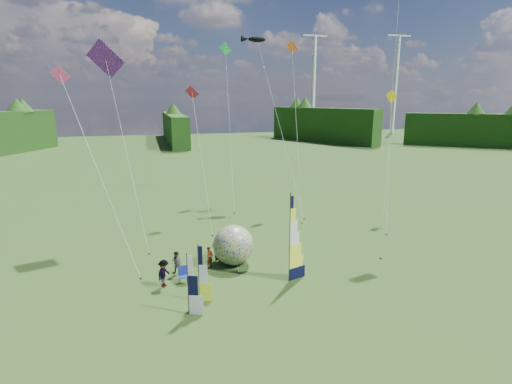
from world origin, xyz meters
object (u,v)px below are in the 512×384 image
object	(u,v)px
side_banner_far	(188,285)
camp_chair	(183,275)
kite_whale	(279,117)
feather_banner_main	(290,240)
bol_inflatable	(233,245)
spectator_a	(210,257)
spectator_b	(177,263)
spectator_c	(164,273)
side_banner_left	(199,274)
spectator_d	(218,248)

from	to	relation	value
side_banner_far	camp_chair	world-z (taller)	side_banner_far
kite_whale	feather_banner_main	bearing A→B (deg)	-120.91
bol_inflatable	spectator_a	bearing A→B (deg)	-172.30
bol_inflatable	spectator_a	size ratio (longest dim) A/B	1.85
feather_banner_main	side_banner_far	size ratio (longest dim) A/B	1.64
spectator_a	spectator_b	distance (m)	2.25
feather_banner_main	spectator_c	distance (m)	7.92
side_banner_far	bol_inflatable	world-z (taller)	side_banner_far
side_banner_left	camp_chair	bearing A→B (deg)	125.79
spectator_a	feather_banner_main	bearing A→B (deg)	-76.35
feather_banner_main	spectator_d	world-z (taller)	feather_banner_main
camp_chair	kite_whale	xyz separation A→B (m)	(11.48, 15.79, 8.85)
spectator_b	camp_chair	size ratio (longest dim) A/B	1.45
side_banner_left	bol_inflatable	world-z (taller)	side_banner_left
feather_banner_main	side_banner_left	distance (m)	5.95
bol_inflatable	kite_whale	world-z (taller)	kite_whale
spectator_a	spectator_d	bearing A→B (deg)	15.29
feather_banner_main	spectator_c	bearing A→B (deg)	150.79
side_banner_left	camp_chair	size ratio (longest dim) A/B	3.09
side_banner_far	bol_inflatable	size ratio (longest dim) A/B	1.21
spectator_d	feather_banner_main	bearing A→B (deg)	176.29
spectator_d	spectator_c	bearing A→B (deg)	84.68
side_banner_far	spectator_a	xyz separation A→B (m)	(2.02, 5.65, -0.93)
kite_whale	spectator_c	bearing A→B (deg)	-143.00
spectator_c	kite_whale	xyz separation A→B (m)	(12.63, 15.95, 8.52)
spectator_c	side_banner_left	bearing A→B (deg)	-107.75
bol_inflatable	camp_chair	size ratio (longest dim) A/B	2.59
spectator_c	bol_inflatable	bearing A→B (deg)	-30.55
spectator_a	spectator_b	world-z (taller)	spectator_b
spectator_a	spectator_c	xyz separation A→B (m)	(-3.11, -2.00, 0.11)
spectator_a	kite_whale	xyz separation A→B (m)	(9.52, 13.94, 8.63)
spectator_d	camp_chair	xyz separation A→B (m)	(-2.72, -2.92, -0.38)
feather_banner_main	spectator_b	xyz separation A→B (m)	(-6.67, 2.89, -1.98)
bol_inflatable	spectator_c	size ratio (longest dim) A/B	1.61
side_banner_far	spectator_c	xyz separation A→B (m)	(-1.10, 3.65, -0.82)
side_banner_left	bol_inflatable	bearing A→B (deg)	77.97
side_banner_left	side_banner_far	bearing A→B (deg)	-98.47
spectator_b	spectator_d	xyz separation A→B (m)	(2.97, 1.51, 0.14)
side_banner_far	spectator_d	xyz separation A→B (m)	(2.77, 6.73, -0.76)
side_banner_far	kite_whale	bearing A→B (deg)	80.16
side_banner_left	spectator_d	world-z (taller)	side_banner_left
spectator_a	spectator_b	xyz separation A→B (m)	(-2.21, -0.44, 0.03)
spectator_a	bol_inflatable	bearing A→B (deg)	-31.93
feather_banner_main	bol_inflatable	size ratio (longest dim) A/B	1.98
spectator_b	side_banner_left	bearing A→B (deg)	-43.35
bol_inflatable	spectator_b	xyz separation A→B (m)	(-3.89, -0.66, -0.61)
spectator_d	camp_chair	world-z (taller)	spectator_d
spectator_c	kite_whale	size ratio (longest dim) A/B	0.09
side_banner_far	kite_whale	distance (m)	24.01
spectator_a	spectator_d	world-z (taller)	spectator_d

